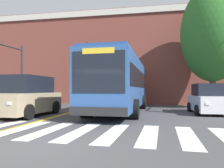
# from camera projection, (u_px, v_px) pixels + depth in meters

# --- Properties ---
(ground_plane) EXTENTS (120.00, 120.00, 0.00)m
(ground_plane) POSITION_uv_depth(u_px,v_px,m) (31.00, 146.00, 5.65)
(ground_plane) COLOR #424244
(crosswalk) EXTENTS (10.22, 3.94, 0.01)m
(crosswalk) POSITION_uv_depth(u_px,v_px,m) (80.00, 131.00, 7.64)
(crosswalk) COLOR white
(crosswalk) RESTS_ON ground
(lane_line_yellow_inner) EXTENTS (0.12, 36.00, 0.01)m
(lane_line_yellow_inner) POSITION_uv_depth(u_px,v_px,m) (99.00, 104.00, 21.90)
(lane_line_yellow_inner) COLOR gold
(lane_line_yellow_inner) RESTS_ON ground
(lane_line_yellow_outer) EXTENTS (0.12, 36.00, 0.01)m
(lane_line_yellow_outer) POSITION_uv_depth(u_px,v_px,m) (101.00, 104.00, 21.87)
(lane_line_yellow_outer) COLOR gold
(lane_line_yellow_outer) RESTS_ON ground
(city_bus) EXTENTS (3.15, 11.17, 3.47)m
(city_bus) POSITION_uv_depth(u_px,v_px,m) (121.00, 83.00, 14.35)
(city_bus) COLOR #2D5699
(city_bus) RESTS_ON ground
(car_tan_near_lane) EXTENTS (2.21, 4.72, 2.21)m
(car_tan_near_lane) POSITION_uv_depth(u_px,v_px,m) (28.00, 97.00, 12.11)
(car_tan_near_lane) COLOR tan
(car_tan_near_lane) RESTS_ON ground
(car_white_far_lane) EXTENTS (2.02, 3.77, 1.82)m
(car_white_far_lane) POSITION_uv_depth(u_px,v_px,m) (208.00, 100.00, 13.26)
(car_white_far_lane) COLOR white
(car_white_far_lane) RESTS_ON ground
(car_navy_behind_bus) EXTENTS (2.36, 4.26, 1.80)m
(car_navy_behind_bus) POSITION_uv_depth(u_px,v_px,m) (125.00, 96.00, 22.67)
(car_navy_behind_bus) COLOR navy
(car_navy_behind_bus) RESTS_ON ground
(traffic_light_far_corner) EXTENTS (0.46, 3.74, 5.07)m
(traffic_light_far_corner) POSITION_uv_depth(u_px,v_px,m) (8.00, 63.00, 16.33)
(traffic_light_far_corner) COLOR #28282D
(traffic_light_far_corner) RESTS_ON ground
(traffic_light_overhead) EXTENTS (0.56, 3.28, 4.96)m
(traffic_light_overhead) POSITION_uv_depth(u_px,v_px,m) (96.00, 64.00, 16.20)
(traffic_light_overhead) COLOR #28282D
(traffic_light_overhead) RESTS_ON ground
(street_tree_curbside_large) EXTENTS (6.08, 6.43, 9.65)m
(street_tree_curbside_large) POSITION_uv_depth(u_px,v_px,m) (212.00, 33.00, 17.00)
(street_tree_curbside_large) COLOR brown
(street_tree_curbside_large) RESTS_ON ground
(building_facade) EXTENTS (39.38, 6.70, 9.65)m
(building_facade) POSITION_uv_depth(u_px,v_px,m) (104.00, 60.00, 25.33)
(building_facade) COLOR brown
(building_facade) RESTS_ON ground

